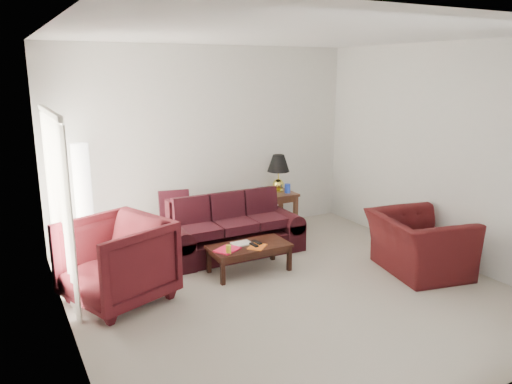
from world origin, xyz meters
TOP-DOWN VIEW (x-y plane):
  - floor at (0.00, 0.00)m, footprint 5.00×5.00m
  - blinds at (-2.42, 1.30)m, footprint 0.10×2.00m
  - sofa at (-0.07, 1.44)m, footprint 2.04×0.90m
  - throw_pillow at (-0.75, 2.01)m, footprint 0.48×0.30m
  - end_table at (1.07, 2.15)m, footprint 0.62×0.62m
  - table_lamp at (1.14, 2.19)m, footprint 0.44×0.44m
  - clock at (0.90, 1.98)m, footprint 0.14×0.08m
  - blue_canister at (1.23, 2.04)m, footprint 0.10×0.10m
  - picture_frame at (0.92, 2.32)m, footprint 0.18×0.20m
  - floor_lamp at (-1.98, 2.20)m, footprint 0.31×0.31m
  - armchair_left at (-1.91, 0.67)m, footprint 1.39×1.37m
  - armchair_right at (1.81, -0.32)m, footprint 1.26×1.38m
  - coffee_table at (-0.16, 0.73)m, footprint 1.11×0.64m
  - magazine_red at (-0.50, 0.69)m, footprint 0.39×0.36m
  - magazine_white at (-0.23, 0.81)m, footprint 0.26×0.20m
  - magazine_orange at (-0.11, 0.61)m, footprint 0.32×0.31m
  - remote_a at (-0.14, 0.64)m, footprint 0.06×0.17m
  - remote_b at (-0.06, 0.71)m, footprint 0.07×0.17m
  - yellow_glass at (-0.54, 0.57)m, footprint 0.08×0.08m

SIDE VIEW (x-z plane):
  - floor at x=0.00m, z-range 0.00..0.00m
  - coffee_table at x=-0.16m, z-range 0.00..0.37m
  - end_table at x=1.07m, z-range 0.00..0.64m
  - magazine_white at x=-0.23m, z-range 0.37..0.39m
  - magazine_orange at x=-0.11m, z-range 0.37..0.39m
  - magazine_red at x=-0.50m, z-range 0.37..0.39m
  - armchair_right at x=1.81m, z-range 0.00..0.78m
  - remote_a at x=-0.14m, z-range 0.39..0.41m
  - remote_b at x=-0.06m, z-range 0.39..0.41m
  - sofa at x=-0.07m, z-range 0.00..0.83m
  - yellow_glass at x=-0.54m, z-range 0.37..0.49m
  - armchair_left at x=-1.91m, z-range 0.00..0.98m
  - throw_pillow at x=-0.75m, z-range 0.46..0.92m
  - clock at x=0.90m, z-range 0.64..0.77m
  - blue_canister at x=1.23m, z-range 0.64..0.79m
  - picture_frame at x=0.92m, z-range 0.69..0.75m
  - floor_lamp at x=-1.98m, z-range 0.00..1.68m
  - table_lamp at x=1.14m, z-range 0.64..1.26m
  - blinds at x=-2.42m, z-range 0.00..2.16m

